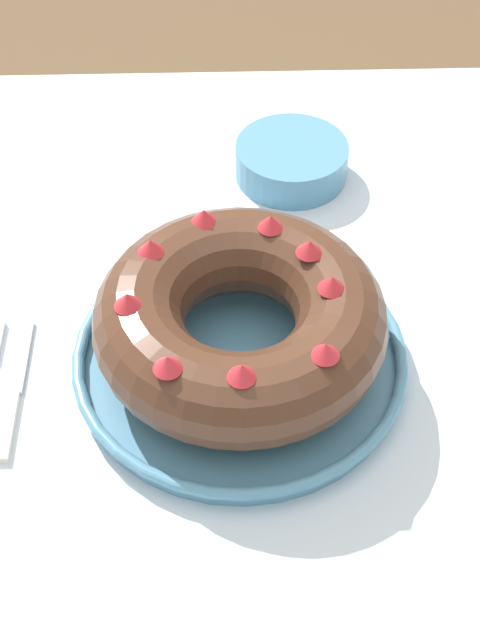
# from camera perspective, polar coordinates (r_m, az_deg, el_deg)

# --- Properties ---
(dining_table) EXTENTS (1.36, 1.05, 0.78)m
(dining_table) POSITION_cam_1_polar(r_m,az_deg,el_deg) (0.97, 0.67, -6.00)
(dining_table) COLOR silver
(dining_table) RESTS_ON ground_plane
(serving_dish) EXTENTS (0.33, 0.33, 0.03)m
(serving_dish) POSITION_cam_1_polar(r_m,az_deg,el_deg) (0.88, 0.00, -2.49)
(serving_dish) COLOR #518EB2
(serving_dish) RESTS_ON dining_table
(bundt_cake) EXTENTS (0.28, 0.28, 0.10)m
(bundt_cake) POSITION_cam_1_polar(r_m,az_deg,el_deg) (0.83, -0.00, 0.03)
(bundt_cake) COLOR #4C2D1E
(bundt_cake) RESTS_ON serving_dish
(cake_knife) EXTENTS (0.02, 0.17, 0.01)m
(cake_knife) POSITION_cam_1_polar(r_m,az_deg,el_deg) (0.89, -14.44, -4.76)
(cake_knife) COLOR white
(cake_knife) RESTS_ON dining_table
(side_bowl) EXTENTS (0.14, 0.14, 0.04)m
(side_bowl) POSITION_cam_1_polar(r_m,az_deg,el_deg) (1.09, 3.31, 10.14)
(side_bowl) COLOR #518EB2
(side_bowl) RESTS_ON dining_table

